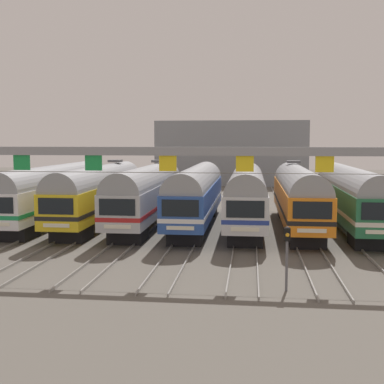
% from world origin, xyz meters
% --- Properties ---
extents(ground_plane, '(160.00, 160.00, 0.00)m').
position_xyz_m(ground_plane, '(0.00, 0.00, 0.00)').
color(ground_plane, '#5B564F').
extents(track_bed, '(25.12, 70.00, 0.15)m').
position_xyz_m(track_bed, '(0.00, 17.00, 0.07)').
color(track_bed, gray).
rests_on(track_bed, ground).
extents(commuter_train_white, '(2.88, 18.06, 4.77)m').
position_xyz_m(commuter_train_white, '(-11.81, -0.01, 2.69)').
color(commuter_train_white, white).
rests_on(commuter_train_white, ground).
extents(commuter_train_yellow, '(2.88, 18.06, 5.05)m').
position_xyz_m(commuter_train_yellow, '(-7.87, -0.00, 2.69)').
color(commuter_train_yellow, gold).
rests_on(commuter_train_yellow, ground).
extents(commuter_train_stainless, '(2.88, 18.06, 5.05)m').
position_xyz_m(commuter_train_stainless, '(-3.94, -0.00, 2.69)').
color(commuter_train_stainless, '#B2B5BA').
rests_on(commuter_train_stainless, ground).
extents(commuter_train_blue, '(2.88, 18.06, 4.77)m').
position_xyz_m(commuter_train_blue, '(0.00, -0.01, 2.69)').
color(commuter_train_blue, '#284C9E').
rests_on(commuter_train_blue, ground).
extents(commuter_train_silver, '(2.88, 18.06, 5.05)m').
position_xyz_m(commuter_train_silver, '(3.94, -0.00, 2.69)').
color(commuter_train_silver, silver).
rests_on(commuter_train_silver, ground).
extents(commuter_train_orange, '(2.88, 18.06, 5.05)m').
position_xyz_m(commuter_train_orange, '(7.87, -0.00, 2.69)').
color(commuter_train_orange, orange).
rests_on(commuter_train_orange, ground).
extents(commuter_train_green, '(2.88, 18.06, 4.77)m').
position_xyz_m(commuter_train_green, '(11.81, -0.01, 2.69)').
color(commuter_train_green, '#236B42').
rests_on(commuter_train_green, ground).
extents(catenary_gantry, '(28.86, 0.44, 6.97)m').
position_xyz_m(catenary_gantry, '(0.00, -13.50, 5.42)').
color(catenary_gantry, gray).
rests_on(catenary_gantry, ground).
extents(yard_signal_mast, '(0.28, 0.35, 2.96)m').
position_xyz_m(yard_signal_mast, '(5.90, -16.42, 2.06)').
color(yard_signal_mast, '#59595E').
rests_on(yard_signal_mast, ground).
extents(maintenance_building, '(22.69, 10.00, 9.66)m').
position_xyz_m(maintenance_building, '(1.22, 40.11, 4.83)').
color(maintenance_building, gray).
rests_on(maintenance_building, ground).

